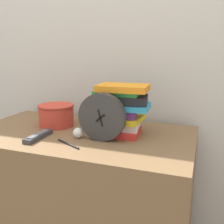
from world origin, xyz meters
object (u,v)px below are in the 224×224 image
Objects in this scene: book_stack at (120,109)px; tv_remote at (38,136)px; desk_clock at (102,117)px; basket at (56,114)px; crumpled_paper_ball at (78,133)px; pen at (68,144)px.

book_stack reaches higher than tv_remote.
desk_clock is 0.34m from basket.
desk_clock is 0.14m from crumpled_paper_ball.
pen is at bearing -49.84° from basket.
basket is 0.31m from pen.
basket is 1.39× the size of pen.
book_stack is (0.05, 0.11, 0.02)m from desk_clock.
basket reaches higher than crumpled_paper_ball.
basket is 4.01× the size of crumpled_paper_ball.
desk_clock reaches higher than basket.
book_stack is 5.67× the size of crumpled_paper_ball.
desk_clock is 1.56× the size of pen.
book_stack is at bearing -2.61° from basket.
basket is at bearing 130.16° from pen.
basket reaches higher than pen.
tv_remote is at bearing -81.63° from basket.
pen is (0.17, -0.03, -0.01)m from tv_remote.
desk_clock is 1.12× the size of basket.
book_stack is 0.36m from basket.
basket is at bearing 157.11° from desk_clock.
desk_clock is 0.30m from tv_remote.
crumpled_paper_ball is (-0.16, -0.12, -0.10)m from book_stack.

